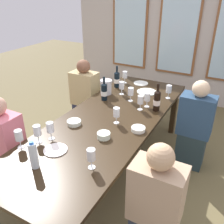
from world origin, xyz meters
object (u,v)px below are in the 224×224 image
at_px(white_plate_1, 56,150).
at_px(seated_person_2, 6,149).
at_px(dining_table, 109,124).
at_px(wine_glass_6, 122,86).
at_px(wine_bottle_0, 104,91).
at_px(seated_person_0, 85,99).
at_px(seated_person_1, 194,128).
at_px(tasting_bowl_2, 138,129).
at_px(tasting_bowl_1, 74,122).
at_px(water_bottle, 34,155).
at_px(wine_glass_8, 131,92).
at_px(wine_glass_7, 50,128).
at_px(wine_glass_4, 91,155).
at_px(wine_bottle_1, 117,79).
at_px(white_plate_2, 141,83).
at_px(wine_glass_9, 125,75).
at_px(tasting_bowl_0, 104,135).
at_px(wine_glass_5, 19,136).
at_px(seated_person_3, 155,209).
at_px(metal_pitcher, 106,87).
at_px(wine_glass_2, 141,100).
at_px(wine_glass_1, 169,89).
at_px(wine_glass_10, 147,97).
at_px(wine_glass_3, 116,113).
at_px(white_plate_0, 147,92).
at_px(wine_bottle_2, 157,100).
at_px(wine_glass_0, 37,131).

xyz_separation_m(white_plate_1, seated_person_2, (-0.67, -0.01, -0.22)).
bearing_deg(dining_table, wine_glass_6, 104.99).
height_order(wine_bottle_0, seated_person_0, seated_person_0).
distance_m(seated_person_1, seated_person_2, 2.09).
height_order(tasting_bowl_2, seated_person_1, seated_person_1).
height_order(dining_table, tasting_bowl_1, tasting_bowl_1).
bearing_deg(water_bottle, seated_person_2, 160.58).
distance_m(wine_bottle_0, wine_glass_8, 0.33).
bearing_deg(wine_glass_7, wine_glass_4, -16.59).
bearing_deg(water_bottle, wine_bottle_1, 97.15).
xyz_separation_m(tasting_bowl_1, wine_glass_6, (0.08, 0.94, 0.10)).
relative_size(wine_bottle_1, seated_person_0, 0.27).
bearing_deg(white_plate_2, wine_glass_7, -95.71).
xyz_separation_m(seated_person_1, seated_person_2, (-1.59, -1.36, 0.00)).
bearing_deg(wine_glass_9, tasting_bowl_1, -87.02).
distance_m(dining_table, wine_bottle_0, 0.53).
relative_size(dining_table, tasting_bowl_0, 21.62).
height_order(wine_glass_5, wine_glass_7, same).
height_order(white_plate_1, seated_person_3, seated_person_3).
bearing_deg(seated_person_0, white_plate_2, 32.77).
distance_m(white_plate_2, metal_pitcher, 0.63).
distance_m(wine_glass_2, wine_glass_9, 0.88).
distance_m(dining_table, wine_glass_4, 0.82).
bearing_deg(tasting_bowl_2, wine_glass_1, 88.70).
bearing_deg(wine_glass_10, tasting_bowl_2, -77.06).
xyz_separation_m(tasting_bowl_0, wine_glass_1, (0.26, 1.18, 0.09)).
distance_m(wine_glass_3, seated_person_1, 1.01).
bearing_deg(seated_person_3, seated_person_2, -179.87).
distance_m(white_plate_0, seated_person_1, 0.79).
relative_size(wine_bottle_2, wine_glass_1, 1.85).
distance_m(water_bottle, seated_person_1, 1.87).
relative_size(tasting_bowl_2, wine_glass_1, 0.79).
xyz_separation_m(metal_pitcher, seated_person_1, (1.16, 0.05, -0.31)).
height_order(wine_glass_0, wine_glass_5, same).
bearing_deg(wine_glass_4, seated_person_1, 69.20).
bearing_deg(wine_glass_8, wine_glass_10, -13.41).
height_order(wine_bottle_2, wine_glass_3, wine_bottle_2).
height_order(wine_bottle_2, wine_glass_4, wine_bottle_2).
relative_size(metal_pitcher, seated_person_2, 0.17).
relative_size(white_plate_0, seated_person_0, 0.24).
distance_m(seated_person_0, seated_person_2, 1.43).
relative_size(wine_glass_5, wine_glass_8, 1.00).
distance_m(wine_bottle_0, wine_glass_3, 0.60).
relative_size(wine_bottle_2, seated_person_2, 0.29).
bearing_deg(seated_person_0, wine_glass_0, -72.15).
distance_m(wine_glass_5, seated_person_1, 1.93).
height_order(wine_glass_2, seated_person_3, seated_person_3).
height_order(wine_glass_1, seated_person_1, seated_person_1).
xyz_separation_m(wine_glass_6, seated_person_1, (0.98, -0.03, -0.34)).
xyz_separation_m(white_plate_0, seated_person_2, (-0.88, -1.61, -0.22)).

